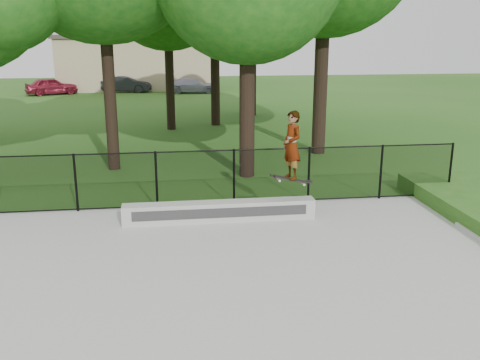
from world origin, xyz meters
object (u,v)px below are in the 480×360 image
at_px(car_c, 192,85).
at_px(skater_airborne, 292,147).
at_px(grind_ledge, 220,211).
at_px(car_b, 127,84).
at_px(car_a, 52,86).

xyz_separation_m(car_c, skater_airborne, (0.92, -29.27, 1.30)).
height_order(grind_ledge, car_b, car_b).
height_order(grind_ledge, car_c, car_c).
relative_size(grind_ledge, car_a, 1.25).
bearing_deg(grind_ledge, car_b, 97.87).
xyz_separation_m(grind_ledge, car_a, (-9.61, 29.34, 0.33)).
relative_size(grind_ledge, car_c, 1.30).
bearing_deg(grind_ledge, skater_airborne, -3.45).
bearing_deg(skater_airborne, grind_ledge, 176.55).
distance_m(car_a, skater_airborne, 31.57).
height_order(car_b, car_c, car_b).
height_order(grind_ledge, car_a, car_a).
distance_m(grind_ledge, car_b, 30.69).
relative_size(car_a, car_b, 1.08).
relative_size(car_c, skater_airborne, 1.97).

